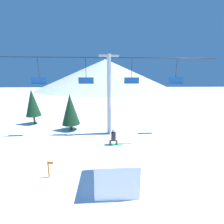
# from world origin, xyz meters

# --- Properties ---
(ground_plane) EXTENTS (220.00, 220.00, 0.00)m
(ground_plane) POSITION_xyz_m (0.00, 0.00, 0.00)
(ground_plane) COLOR white
(mountain_ridge) EXTENTS (83.61, 83.61, 18.48)m
(mountain_ridge) POSITION_xyz_m (0.00, 88.48, 9.24)
(mountain_ridge) COLOR silver
(mountain_ridge) RESTS_ON ground_plane
(snow_ramp) EXTENTS (2.67, 3.21, 2.15)m
(snow_ramp) POSITION_xyz_m (-0.11, -0.31, 1.07)
(snow_ramp) COLOR white
(snow_ramp) RESTS_ON ground_plane
(snowboarder) EXTENTS (1.33, 0.34, 1.28)m
(snowboarder) POSITION_xyz_m (-0.17, 1.01, 2.78)
(snowboarder) COLOR #1E9E6B
(snowboarder) RESTS_ON snow_ramp
(chairlift) EXTENTS (25.86, 0.48, 9.79)m
(chairlift) POSITION_xyz_m (-0.22, 9.23, 5.70)
(chairlift) COLOR #B2B2B7
(chairlift) RESTS_ON ground_plane
(pine_tree_near) EXTENTS (2.42, 2.42, 4.96)m
(pine_tree_near) POSITION_xyz_m (-5.44, 10.80, 2.88)
(pine_tree_near) COLOR #4C3823
(pine_tree_near) RESTS_ON ground_plane
(pine_tree_far) EXTENTS (2.20, 2.20, 5.44)m
(pine_tree_far) POSITION_xyz_m (-11.85, 13.96, 3.34)
(pine_tree_far) COLOR #4C3823
(pine_tree_far) RESTS_ON ground_plane
(trail_marker) EXTENTS (0.41, 0.10, 1.27)m
(trail_marker) POSITION_xyz_m (-4.86, 0.47, 0.69)
(trail_marker) COLOR orange
(trail_marker) RESTS_ON ground_plane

